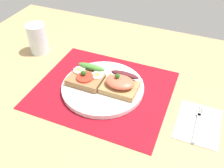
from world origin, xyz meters
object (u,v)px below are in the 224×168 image
(plate, at_px, (103,87))
(sandwich_egg_tomato, at_px, (87,77))
(sandwich_salmon, at_px, (120,84))
(drinking_glass, at_px, (38,39))
(napkin, at_px, (198,123))
(fork, at_px, (198,121))

(plate, relative_size, sandwich_egg_tomato, 2.42)
(plate, xyz_separation_m, sandwich_salmon, (0.05, 0.00, 0.03))
(sandwich_egg_tomato, height_order, sandwich_salmon, sandwich_salmon)
(plate, relative_size, drinking_glass, 2.32)
(napkin, bearing_deg, drinking_glass, 167.11)
(sandwich_salmon, height_order, fork, sandwich_salmon)
(plate, height_order, sandwich_egg_tomato, sandwich_egg_tomato)
(sandwich_egg_tomato, xyz_separation_m, fork, (0.34, -0.03, -0.03))
(plate, relative_size, sandwich_salmon, 2.39)
(sandwich_egg_tomato, distance_m, fork, 0.34)
(sandwich_salmon, relative_size, napkin, 0.72)
(plate, relative_size, napkin, 1.73)
(napkin, xyz_separation_m, drinking_glass, (-0.59, 0.14, 0.05))
(napkin, bearing_deg, sandwich_egg_tomato, 175.14)
(fork, bearing_deg, plate, 174.80)
(sandwich_salmon, distance_m, napkin, 0.24)
(sandwich_salmon, xyz_separation_m, napkin, (0.23, -0.03, -0.04))
(napkin, bearing_deg, fork, 135.02)
(sandwich_egg_tomato, xyz_separation_m, sandwich_salmon, (0.11, 0.00, 0.01))
(sandwich_salmon, height_order, napkin, sandwich_salmon)
(sandwich_salmon, relative_size, fork, 0.75)
(sandwich_salmon, bearing_deg, sandwich_egg_tomato, -178.37)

